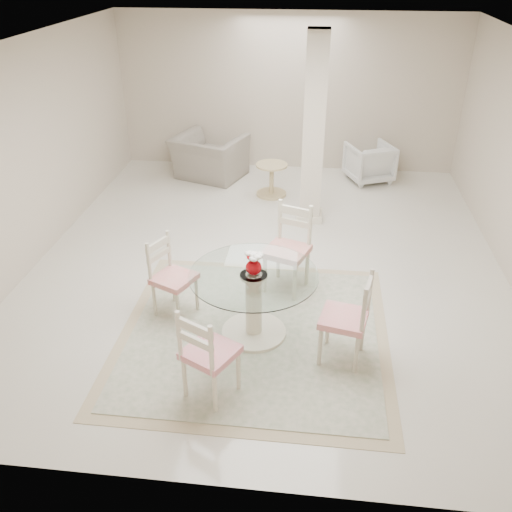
# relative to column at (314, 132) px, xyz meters

# --- Properties ---
(ground) EXTENTS (7.00, 7.00, 0.00)m
(ground) POSITION_rel_column_xyz_m (-0.50, -1.30, -1.35)
(ground) COLOR silver
(ground) RESTS_ON ground
(room_shell) EXTENTS (6.02, 7.02, 2.71)m
(room_shell) POSITION_rel_column_xyz_m (-0.50, -1.30, 0.51)
(room_shell) COLOR beige
(room_shell) RESTS_ON ground
(column) EXTENTS (0.30, 0.30, 2.70)m
(column) POSITION_rel_column_xyz_m (0.00, 0.00, 0.00)
(column) COLOR beige
(column) RESTS_ON ground
(area_rug) EXTENTS (2.84, 2.84, 0.02)m
(area_rug) POSITION_rel_column_xyz_m (-0.50, -2.90, -1.34)
(area_rug) COLOR tan
(area_rug) RESTS_ON ground
(dining_table) EXTENTS (1.31, 1.31, 0.75)m
(dining_table) POSITION_rel_column_xyz_m (-0.50, -2.90, -0.97)
(dining_table) COLOR beige
(dining_table) RESTS_ON ground
(red_vase) EXTENTS (0.19, 0.18, 0.25)m
(red_vase) POSITION_rel_column_xyz_m (-0.50, -2.90, -0.47)
(red_vase) COLOR #A4050B
(red_vase) RESTS_ON dining_table
(dining_chair_east) EXTENTS (0.52, 0.52, 1.08)m
(dining_chair_east) POSITION_rel_column_xyz_m (0.47, -3.20, -0.78)
(dining_chair_east) COLOR beige
(dining_chair_east) RESTS_ON ground
(dining_chair_north) EXTENTS (0.60, 0.60, 1.16)m
(dining_chair_north) POSITION_rel_column_xyz_m (-0.20, -1.92, -0.74)
(dining_chair_north) COLOR beige
(dining_chair_north) RESTS_ON ground
(dining_chair_west) EXTENTS (0.54, 0.54, 1.02)m
(dining_chair_west) POSITION_rel_column_xyz_m (-1.47, -2.60, -0.81)
(dining_chair_west) COLOR beige
(dining_chair_west) RESTS_ON ground
(dining_chair_south) EXTENTS (0.57, 0.57, 1.06)m
(dining_chair_south) POSITION_rel_column_xyz_m (-0.81, -3.87, -0.79)
(dining_chair_south) COLOR beige
(dining_chair_south) RESTS_ON ground
(recliner_taupe) EXTENTS (1.42, 1.33, 0.75)m
(recliner_taupe) POSITION_rel_column_xyz_m (-1.82, 1.50, -0.98)
(recliner_taupe) COLOR gray
(recliner_taupe) RESTS_ON ground
(armchair_white) EXTENTS (0.93, 0.94, 0.66)m
(armchair_white) POSITION_rel_column_xyz_m (0.98, 1.67, -1.02)
(armchair_white) COLOR silver
(armchair_white) RESTS_ON ground
(side_table) EXTENTS (0.52, 0.52, 0.54)m
(side_table) POSITION_rel_column_xyz_m (-0.66, 0.83, -1.10)
(side_table) COLOR tan
(side_table) RESTS_ON ground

